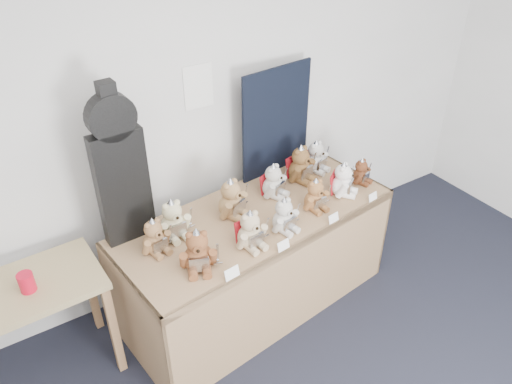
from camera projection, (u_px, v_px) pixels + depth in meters
room_shell at (198, 87)px, 3.28m from camera, size 6.00×6.00×6.00m
display_table at (263, 240)px, 3.41m from camera, size 2.01×1.03×0.80m
side_table at (23, 306)px, 2.89m from camera, size 0.95×0.55×0.77m
guitar_case at (120, 168)px, 2.90m from camera, size 0.32×0.11×1.03m
navy_board at (276, 121)px, 3.63m from camera, size 0.61×0.09×0.82m
red_cup at (27, 282)px, 2.79m from camera, size 0.09×0.09×0.12m
teddy_front_far_left at (198, 252)px, 2.86m from camera, size 0.24×0.24×0.30m
teddy_front_left at (251, 231)px, 3.04m from camera, size 0.23×0.20×0.28m
teddy_front_centre at (284, 216)px, 3.17m from camera, size 0.22×0.19×0.26m
teddy_front_right at (315, 196)px, 3.37m from camera, size 0.21×0.17×0.26m
teddy_front_far_right at (343, 181)px, 3.51m from camera, size 0.23×0.23×0.28m
teddy_front_end at (361, 172)px, 3.66m from camera, size 0.18×0.16×0.21m
teddy_back_left at (173, 221)px, 3.12m from camera, size 0.24×0.20×0.29m
teddy_back_centre_left at (232, 200)px, 3.30m from camera, size 0.25×0.24×0.30m
teddy_back_centre_right at (274, 182)px, 3.50m from camera, size 0.23×0.22×0.27m
teddy_back_right at (301, 165)px, 3.67m from camera, size 0.26×0.23×0.31m
teddy_back_end at (316, 158)px, 3.79m from camera, size 0.23×0.21×0.27m
teddy_back_far_left at (155, 238)px, 3.00m from camera, size 0.22×0.19×0.26m
entry_card_a at (232, 273)px, 2.84m from camera, size 0.10×0.03×0.07m
entry_card_b at (283, 245)px, 3.04m from camera, size 0.09×0.03×0.06m
entry_card_c at (334, 218)px, 3.28m from camera, size 0.09×0.03×0.06m
entry_card_d at (373, 197)px, 3.49m from camera, size 0.08×0.03×0.06m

